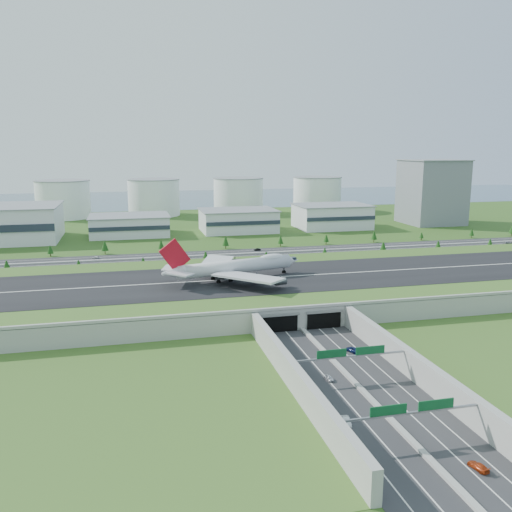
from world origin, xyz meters
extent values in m
plane|color=#2E4B17|center=(0.00, 0.00, 0.00)|extent=(1200.00, 1200.00, 0.00)
cube|color=gray|center=(0.00, 0.00, 4.00)|extent=(520.00, 100.00, 8.00)
cube|color=#2F4D1A|center=(0.00, 0.00, 8.08)|extent=(520.00, 100.00, 0.16)
cube|color=black|center=(0.00, 0.00, 8.22)|extent=(520.00, 58.00, 0.12)
cube|color=silver|center=(0.00, 0.00, 8.30)|extent=(520.00, 0.90, 0.02)
cube|color=gray|center=(0.00, -49.40, 8.60)|extent=(520.00, 1.20, 1.20)
cube|color=#28282B|center=(0.00, -110.00, 0.06)|extent=(34.00, 120.00, 0.12)
cube|color=gray|center=(0.00, -110.00, 0.45)|extent=(1.60, 120.00, 0.90)
cube|color=gray|center=(-18.20, -100.00, 4.00)|extent=(2.40, 100.00, 8.00)
cube|color=gray|center=(18.20, -100.00, 4.00)|extent=(2.40, 100.00, 8.00)
cube|color=black|center=(-8.50, -50.20, 3.20)|extent=(13.00, 1.20, 6.00)
cube|color=black|center=(8.50, -50.20, 3.20)|extent=(13.00, 1.20, 6.00)
cylinder|color=gray|center=(-19.00, -95.00, 3.50)|extent=(0.70, 0.70, 7.00)
cylinder|color=gray|center=(19.00, -95.00, 3.50)|extent=(0.70, 0.70, 7.00)
cube|color=gray|center=(0.00, -95.00, 7.20)|extent=(38.00, 0.50, 0.50)
cube|color=#0C4C23|center=(-6.00, -95.10, 8.60)|extent=(9.00, 0.30, 2.40)
cube|color=#0C4C23|center=(6.00, -95.10, 8.60)|extent=(9.00, 0.30, 2.40)
cylinder|color=gray|center=(-19.00, -130.00, 3.50)|extent=(0.70, 0.70, 7.00)
cylinder|color=gray|center=(19.00, -130.00, 3.50)|extent=(0.70, 0.70, 7.00)
cube|color=gray|center=(0.00, -130.00, 7.20)|extent=(38.00, 0.50, 0.50)
cube|color=#0C4C23|center=(-6.00, -130.10, 8.60)|extent=(9.00, 0.30, 2.40)
cube|color=#0C4C23|center=(6.00, -130.10, 8.60)|extent=(9.00, 0.30, 2.40)
cube|color=#28282B|center=(0.00, 95.00, 0.06)|extent=(560.00, 36.00, 0.12)
cylinder|color=#3D2819|center=(-125.43, 73.00, 1.29)|extent=(0.50, 0.50, 2.59)
cone|color=#113E13|center=(-125.43, 73.00, 4.60)|extent=(4.03, 4.03, 5.18)
cylinder|color=#3D2819|center=(-88.74, 73.00, 1.02)|extent=(0.50, 0.50, 2.03)
cone|color=#113E13|center=(-88.74, 73.00, 3.62)|extent=(3.16, 3.16, 4.07)
cylinder|color=#3D2819|center=(-53.88, 73.00, 0.99)|extent=(0.50, 0.50, 1.99)
cone|color=#113E13|center=(-53.88, 73.00, 3.53)|extent=(3.09, 3.09, 3.97)
cylinder|color=#3D2819|center=(-18.30, 73.00, 1.28)|extent=(0.50, 0.50, 2.57)
cone|color=#113E13|center=(-18.30, 73.00, 4.57)|extent=(3.99, 3.99, 5.14)
cylinder|color=#3D2819|center=(18.07, 73.00, 1.02)|extent=(0.50, 0.50, 2.03)
cone|color=#113E13|center=(18.07, 73.00, 3.61)|extent=(3.16, 3.16, 4.07)
cylinder|color=#3D2819|center=(55.04, 73.00, 1.12)|extent=(0.50, 0.50, 2.24)
cone|color=#113E13|center=(55.04, 73.00, 3.99)|extent=(3.49, 3.49, 4.49)
cylinder|color=#3D2819|center=(93.92, 73.00, 1.46)|extent=(0.50, 0.50, 2.91)
cone|color=#113E13|center=(93.92, 73.00, 5.18)|extent=(4.53, 4.53, 5.83)
cylinder|color=#3D2819|center=(132.48, 73.00, 1.33)|extent=(0.50, 0.50, 2.66)
cone|color=#113E13|center=(132.48, 73.00, 4.73)|extent=(4.14, 4.14, 5.33)
cylinder|color=#3D2819|center=(170.72, 73.00, 1.29)|extent=(0.50, 0.50, 2.58)
cone|color=#113E13|center=(170.72, 73.00, 4.58)|extent=(4.01, 4.01, 5.16)
cylinder|color=#3D2819|center=(-108.90, 117.00, 1.23)|extent=(0.50, 0.50, 2.46)
cone|color=#113E13|center=(-108.90, 117.00, 4.37)|extent=(3.83, 3.83, 4.92)
cylinder|color=#3D2819|center=(-76.18, 117.00, 1.46)|extent=(0.50, 0.50, 2.92)
cone|color=#113E13|center=(-76.18, 117.00, 5.18)|extent=(4.54, 4.54, 5.83)
cylinder|color=#3D2819|center=(-40.96, 117.00, 1.29)|extent=(0.50, 0.50, 2.57)
cone|color=#113E13|center=(-40.96, 117.00, 4.57)|extent=(4.00, 4.00, 5.14)
cylinder|color=#3D2819|center=(1.53, 117.00, 1.41)|extent=(0.50, 0.50, 2.82)
cone|color=#113E13|center=(1.53, 117.00, 5.01)|extent=(4.38, 4.38, 5.64)
cylinder|color=#3D2819|center=(39.56, 117.00, 1.25)|extent=(0.50, 0.50, 2.50)
cone|color=#113E13|center=(39.56, 117.00, 4.45)|extent=(3.89, 3.89, 5.00)
cylinder|color=#3D2819|center=(72.68, 117.00, 1.20)|extent=(0.50, 0.50, 2.39)
cone|color=#113E13|center=(72.68, 117.00, 4.26)|extent=(3.72, 3.72, 4.79)
cylinder|color=#3D2819|center=(108.74, 117.00, 1.37)|extent=(0.50, 0.50, 2.74)
cone|color=#113E13|center=(108.74, 117.00, 4.87)|extent=(4.26, 4.26, 5.48)
cylinder|color=#3D2819|center=(146.26, 117.00, 1.02)|extent=(0.50, 0.50, 2.03)
cone|color=#113E13|center=(146.26, 117.00, 3.61)|extent=(3.16, 3.16, 4.06)
cylinder|color=#3D2819|center=(187.65, 117.00, 1.17)|extent=(0.50, 0.50, 2.34)
cone|color=#113E13|center=(187.65, 117.00, 4.15)|extent=(3.63, 3.63, 4.67)
cylinder|color=#3D2819|center=(222.36, 117.00, 1.47)|extent=(0.50, 0.50, 2.93)
cone|color=#113E13|center=(222.36, 117.00, 5.22)|extent=(4.56, 4.56, 5.87)
cube|color=silver|center=(-60.00, 190.00, 7.50)|extent=(58.00, 42.00, 15.00)
cube|color=silver|center=(25.00, 190.00, 8.50)|extent=(58.00, 42.00, 17.00)
cube|color=silver|center=(105.00, 190.00, 9.50)|extent=(58.00, 42.00, 19.00)
cube|color=slate|center=(200.00, 195.00, 27.50)|extent=(46.00, 46.00, 55.00)
cylinder|color=white|center=(-120.00, 310.00, 17.50)|extent=(50.00, 50.00, 35.00)
cylinder|color=white|center=(-35.00, 310.00, 17.50)|extent=(50.00, 50.00, 35.00)
cylinder|color=white|center=(50.00, 310.00, 17.50)|extent=(50.00, 50.00, 35.00)
cylinder|color=white|center=(135.00, 310.00, 17.50)|extent=(50.00, 50.00, 35.00)
cube|color=#365067|center=(0.00, 480.00, 0.03)|extent=(1200.00, 260.00, 0.06)
cylinder|color=silver|center=(-15.05, 0.46, 13.96)|extent=(54.72, 19.34, 6.27)
cone|color=silver|center=(13.45, 7.56, 13.96)|extent=(9.12, 7.97, 6.27)
cone|color=silver|center=(-43.55, -6.64, 14.35)|extent=(11.02, 8.45, 6.27)
ellipsoid|color=silver|center=(3.04, 4.97, 16.21)|extent=(14.14, 7.97, 3.85)
cube|color=silver|center=(-12.93, -16.16, 12.98)|extent=(29.99, 29.58, 1.55)
cube|color=silver|center=(-20.98, 16.14, 12.98)|extent=(21.21, 31.88, 1.55)
cylinder|color=#38383D|center=(-7.68, -9.81, 10.83)|extent=(5.65, 4.08, 2.94)
cylinder|color=#38383D|center=(0.46, -18.88, 10.83)|extent=(5.65, 4.08, 2.94)
cylinder|color=#38383D|center=(-13.36, 12.99, 10.83)|extent=(5.65, 4.08, 2.94)
cylinder|color=#38383D|center=(-10.43, 24.82, 10.83)|extent=(5.65, 4.08, 2.94)
cube|color=silver|center=(-41.06, -12.58, 15.13)|extent=(11.71, 11.83, 0.59)
cube|color=silver|center=(-44.14, -0.23, 15.13)|extent=(8.62, 11.97, 0.59)
cube|color=#AE0C1C|center=(-42.60, -6.41, 21.79)|extent=(13.76, 4.23, 14.68)
cylinder|color=black|center=(9.50, 6.58, 8.82)|extent=(1.86, 0.69, 1.86)
cylinder|color=black|center=(-18.09, -3.53, 8.82)|extent=(1.86, 0.69, 1.86)
cylinder|color=black|center=(-19.61, 2.55, 8.82)|extent=(1.86, 0.69, 1.86)
cylinder|color=black|center=(-23.79, -4.95, 8.82)|extent=(1.86, 0.69, 1.86)
cylinder|color=black|center=(-25.31, 1.13, 8.82)|extent=(1.86, 0.69, 1.86)
imported|color=silver|center=(-6.26, -94.24, 0.82)|extent=(2.16, 4.30, 1.40)
imported|color=white|center=(-11.40, -119.20, 0.92)|extent=(2.38, 5.05, 1.60)
imported|color=#0E1B47|center=(9.52, -75.42, 0.94)|extent=(4.57, 6.50, 1.65)
imported|color=#9E300E|center=(8.28, -143.54, 0.85)|extent=(2.99, 5.32, 1.46)
imported|color=black|center=(20.45, 105.42, 0.86)|extent=(4.68, 2.30, 1.48)
imported|color=#B3B3B8|center=(198.09, 89.51, 0.93)|extent=(6.38, 4.33, 1.62)
imported|color=silver|center=(-81.50, 103.42, 0.78)|extent=(4.90, 3.54, 1.32)
camera|label=1|loc=(-61.39, -232.86, 67.11)|focal=38.00mm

